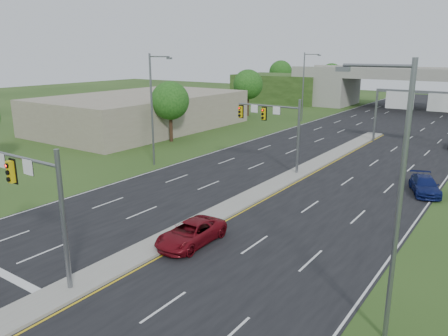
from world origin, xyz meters
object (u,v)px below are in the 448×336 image
(signal_mast_far, at_px, (276,122))
(sign_gantry, at_px, (423,103))
(car_far_a, at_px, (191,233))
(signal_mast_near, at_px, (31,190))
(car_far_b, at_px, (425,185))
(overpass, at_px, (423,92))

(signal_mast_far, distance_m, sign_gantry, 21.91)
(sign_gantry, height_order, car_far_a, sign_gantry)
(car_far_a, bearing_deg, signal_mast_near, -117.69)
(car_far_a, xyz_separation_m, car_far_b, (9.50, 18.28, -0.00))
(sign_gantry, height_order, car_far_b, sign_gantry)
(signal_mast_far, distance_m, car_far_a, 18.35)
(signal_mast_far, height_order, overpass, overpass)
(overpass, distance_m, car_far_a, 72.65)
(signal_mast_near, bearing_deg, car_far_a, 63.34)
(signal_mast_far, bearing_deg, sign_gantry, 65.89)
(signal_mast_far, relative_size, sign_gantry, 0.60)
(signal_mast_far, xyz_separation_m, sign_gantry, (8.95, 19.99, 0.51))
(signal_mast_far, height_order, sign_gantry, signal_mast_far)
(signal_mast_near, xyz_separation_m, overpass, (2.26, 80.07, -1.17))
(signal_mast_near, relative_size, car_far_a, 1.42)
(sign_gantry, xyz_separation_m, car_far_a, (-5.18, -37.50, -4.53))
(signal_mast_near, xyz_separation_m, sign_gantry, (8.95, 44.99, 0.51))
(sign_gantry, xyz_separation_m, overpass, (-6.68, 35.08, -1.69))
(sign_gantry, relative_size, car_far_a, 2.34)
(car_far_a, height_order, car_far_b, car_far_a)
(overpass, xyz_separation_m, car_far_b, (11.00, -54.30, -2.85))
(signal_mast_far, xyz_separation_m, overpass, (2.26, 55.07, -1.17))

